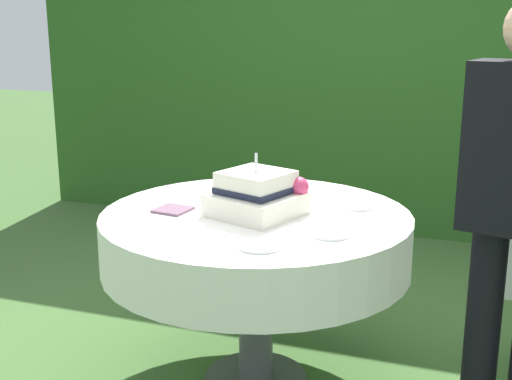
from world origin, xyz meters
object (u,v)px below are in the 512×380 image
(wedding_cake, at_px, (258,195))
(serving_plate_left, at_px, (330,234))
(napkin_stack, at_px, (173,210))
(serving_plate_near, at_px, (260,246))
(serving_plate_far, at_px, (358,206))
(cake_table, at_px, (256,240))

(wedding_cake, distance_m, serving_plate_left, 0.39)
(wedding_cake, distance_m, napkin_stack, 0.36)
(wedding_cake, xyz_separation_m, serving_plate_near, (0.14, -0.37, -0.08))
(serving_plate_near, distance_m, serving_plate_left, 0.29)
(wedding_cake, xyz_separation_m, serving_plate_far, (0.36, 0.24, -0.08))
(napkin_stack, bearing_deg, serving_plate_far, 23.34)
(cake_table, bearing_deg, serving_plate_far, 29.62)
(wedding_cake, bearing_deg, cake_table, 122.10)
(serving_plate_near, relative_size, napkin_stack, 1.11)
(serving_plate_left, xyz_separation_m, napkin_stack, (-0.69, 0.10, -0.00))
(serving_plate_far, height_order, napkin_stack, same)
(serving_plate_near, bearing_deg, cake_table, 111.51)
(wedding_cake, distance_m, serving_plate_near, 0.41)
(cake_table, xyz_separation_m, wedding_cake, (0.02, -0.03, 0.20))
(wedding_cake, bearing_deg, napkin_stack, -169.57)
(serving_plate_far, relative_size, serving_plate_left, 0.97)
(cake_table, distance_m, napkin_stack, 0.37)
(serving_plate_far, bearing_deg, napkin_stack, -156.66)
(cake_table, relative_size, napkin_stack, 9.47)
(serving_plate_near, relative_size, serving_plate_far, 1.15)
(wedding_cake, relative_size, serving_plate_far, 3.15)
(serving_plate_far, distance_m, serving_plate_left, 0.41)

